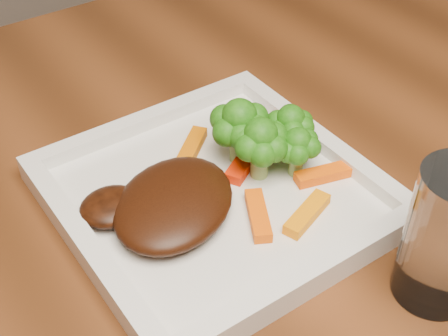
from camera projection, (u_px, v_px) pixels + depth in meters
plate at (215, 198)px, 0.57m from camera, size 0.27×0.27×0.01m
steak at (174, 203)px, 0.54m from camera, size 0.16×0.15×0.03m
broccoli_0 at (239, 130)px, 0.58m from camera, size 0.07×0.07×0.07m
broccoli_1 at (290, 127)px, 0.59m from camera, size 0.05×0.05×0.06m
broccoli_2 at (297, 149)px, 0.57m from camera, size 0.06×0.06×0.06m
broccoli_3 at (260, 149)px, 0.57m from camera, size 0.08×0.08×0.06m
carrot_0 at (307, 214)px, 0.54m from camera, size 0.06×0.03×0.01m
carrot_1 at (324, 174)px, 0.58m from camera, size 0.06×0.03×0.01m
carrot_2 at (258, 215)px, 0.54m from camera, size 0.04×0.06×0.01m
carrot_3 at (269, 125)px, 0.64m from camera, size 0.06×0.02×0.01m
carrot_4 at (192, 147)px, 0.61m from camera, size 0.05×0.05×0.01m
carrot_6 at (245, 161)px, 0.60m from camera, size 0.06×0.05×0.01m
drinking_glass at (447, 238)px, 0.46m from camera, size 0.07×0.07×0.12m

